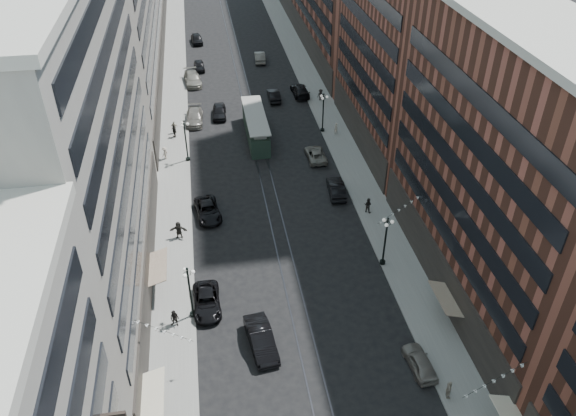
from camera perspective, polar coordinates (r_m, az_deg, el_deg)
ground at (r=76.86m, az=-3.27°, el=7.23°), size 220.00×220.00×0.00m
sidewalk_west at (r=85.60m, az=-11.49°, el=9.72°), size 4.00×180.00×0.15m
sidewalk_east at (r=87.26m, az=3.29°, el=10.89°), size 4.00×180.00×0.15m
rail_west at (r=85.71m, az=-4.51°, el=10.32°), size 0.12×180.00×0.02m
rail_east at (r=85.82m, az=-3.57°, el=10.39°), size 0.12×180.00×0.02m
building_west_mid at (r=47.34m, az=-20.87°, el=4.88°), size 8.00×36.00×28.00m
building_east_mid at (r=48.98m, az=21.04°, el=3.15°), size 8.00×30.00×24.00m
lamppost_sw_far at (r=48.63m, az=-9.94°, el=-8.27°), size 1.03×1.14×5.52m
lamppost_sw_mid at (r=70.76m, az=-10.35°, el=6.88°), size 1.03×1.14×5.52m
lamppost_se_far at (r=53.89m, az=9.86°, el=-3.18°), size 1.03×1.14×5.52m
lamppost_se_mid at (r=76.79m, az=3.59°, el=9.79°), size 1.03×1.14×5.52m
streetcar at (r=76.05m, az=-3.30°, el=8.22°), size 2.68×12.10×3.35m
car_2 at (r=50.88m, az=-8.25°, el=-9.39°), size 2.46×5.18×1.43m
car_4 at (r=47.07m, az=13.26°, el=-14.99°), size 1.93×4.23×1.41m
car_5 at (r=47.23m, az=-2.75°, el=-13.17°), size 2.56×5.57×1.77m
pedestrian_2 at (r=49.51m, az=-11.44°, el=-10.95°), size 0.93×0.70×1.70m
pedestrian_4 at (r=45.53m, az=16.03°, el=-17.33°), size 0.72×1.10×1.73m
car_7 at (r=61.56m, az=-8.15°, el=-0.22°), size 3.14×5.59×1.47m
car_8 at (r=81.33m, az=-9.49°, el=9.12°), size 2.68×5.88×1.67m
car_9 at (r=99.35m, az=-9.02°, el=14.07°), size 1.89×4.33×1.45m
car_10 at (r=64.62m, az=4.92°, el=2.01°), size 2.10×4.99×1.60m
car_11 at (r=71.34m, az=2.82°, el=5.48°), size 2.34×4.91×1.35m
car_12 at (r=88.67m, az=1.22°, el=11.88°), size 2.48×5.69×1.63m
car_13 at (r=82.41m, az=-7.00°, el=9.70°), size 2.19×4.86×1.62m
car_14 at (r=101.96m, az=-2.87°, el=15.08°), size 2.08×5.13×1.66m
pedestrian_5 at (r=58.60m, az=-11.05°, el=-2.20°), size 1.86×0.79×1.94m
pedestrian_6 at (r=78.56m, az=-11.47°, el=8.05°), size 1.08×0.63×1.74m
pedestrian_7 at (r=61.83m, az=8.11°, el=0.29°), size 0.97×0.90×1.77m
pedestrian_8 at (r=77.21m, az=4.89°, el=8.08°), size 0.67×0.55×1.58m
pedestrian_9 at (r=86.71m, az=3.32°, el=11.41°), size 1.22×0.89×1.75m
car_extra_0 at (r=112.12m, az=-9.26°, el=16.60°), size 2.38×5.00×1.65m
car_extra_1 at (r=87.00m, az=-1.45°, el=11.36°), size 1.64×4.69×1.55m
car_extra_2 at (r=93.93m, az=-9.68°, el=12.82°), size 3.09×6.28×1.76m
pedestrian_extra_0 at (r=77.52m, az=-11.51°, el=7.68°), size 1.00×1.14×1.80m
pedestrian_extra_1 at (r=72.62m, az=-12.41°, el=5.47°), size 0.91×1.13×1.64m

